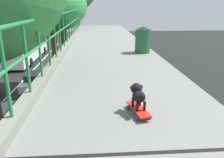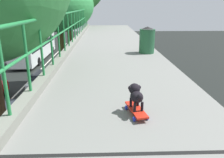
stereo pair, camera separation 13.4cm
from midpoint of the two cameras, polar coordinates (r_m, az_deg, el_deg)
The scene contains 7 objects.
car_grey_fifth at distance 14.13m, azimuth -25.43°, elevation -9.05°, with size 1.76×4.45×1.42m.
car_white_seventh at distance 20.48m, azimuth -16.80°, elevation -0.02°, with size 1.93×4.59×1.28m.
city_bus at distance 30.79m, azimuth -19.00°, elevation 7.91°, with size 2.77×11.73×3.00m.
roadside_tree_far at distance 15.19m, azimuth -13.30°, elevation 17.62°, with size 4.49×4.49×8.39m.
toy_skateboard at distance 3.06m, azimuth 7.45°, elevation -7.83°, with size 0.28×0.55×0.08m.
small_dog at distance 3.01m, azimuth 7.37°, elevation -3.82°, with size 0.21×0.35×0.32m.
litter_bin at distance 7.01m, azimuth 9.48°, elevation 9.89°, with size 0.48×0.48×0.80m.
Camera 2 is at (0.91, -2.08, 6.75)m, focal length 35.84 mm.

